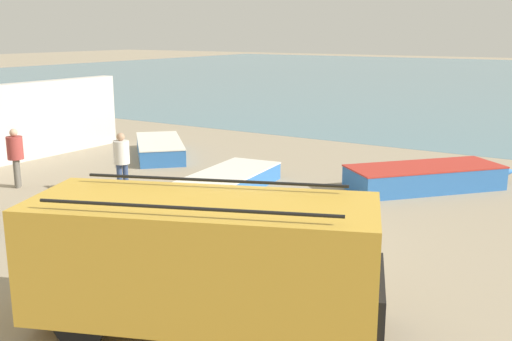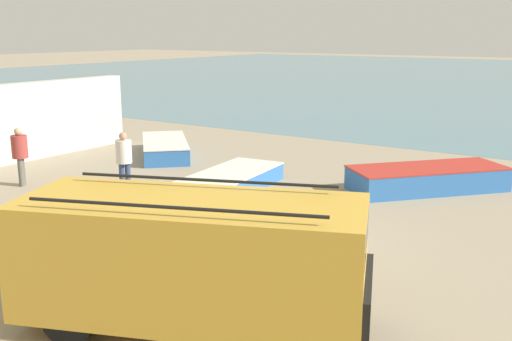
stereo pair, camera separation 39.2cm
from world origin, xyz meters
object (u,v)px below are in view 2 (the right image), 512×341
at_px(parked_van, 193,258).
at_px(fishing_rowboat_4, 232,180).
at_px(fishing_rowboat_0, 433,178).
at_px(fishing_rowboat_2, 165,147).
at_px(fisherman_1, 124,156).
at_px(fisherman_0, 20,151).

xyz_separation_m(parked_van, fishing_rowboat_4, (-4.39, 6.99, -0.87)).
relative_size(fishing_rowboat_0, fishing_rowboat_4, 1.00).
relative_size(parked_van, fishing_rowboat_0, 1.16).
height_order(parked_van, fishing_rowboat_2, parked_van).
relative_size(fishing_rowboat_0, fisherman_1, 2.83).
bearing_deg(fishing_rowboat_4, fisherman_1, 121.52).
xyz_separation_m(fishing_rowboat_0, fisherman_1, (-7.21, -5.00, 0.67)).
xyz_separation_m(parked_van, fisherman_1, (-6.77, 5.14, -0.12)).
distance_m(parked_van, fishing_rowboat_4, 8.30).
xyz_separation_m(parked_van, fisherman_0, (-9.75, 3.90, -0.10)).
height_order(fishing_rowboat_2, fisherman_0, fisherman_0).
xyz_separation_m(fishing_rowboat_0, fisherman_0, (-10.18, -6.24, 0.69)).
bearing_deg(fishing_rowboat_0, fishing_rowboat_2, 135.06).
relative_size(parked_van, fisherman_0, 3.23).
bearing_deg(fishing_rowboat_2, fishing_rowboat_0, -131.06).
bearing_deg(fishing_rowboat_2, fishing_rowboat_4, -162.18).
relative_size(fishing_rowboat_2, fishing_rowboat_4, 0.86).
bearing_deg(parked_van, fishing_rowboat_2, 112.38).
xyz_separation_m(fishing_rowboat_0, fishing_rowboat_2, (-9.70, -0.60, -0.04)).
height_order(parked_van, fishing_rowboat_4, parked_van).
bearing_deg(fisherman_0, fishing_rowboat_2, -136.90).
height_order(parked_van, fisherman_1, parked_van).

